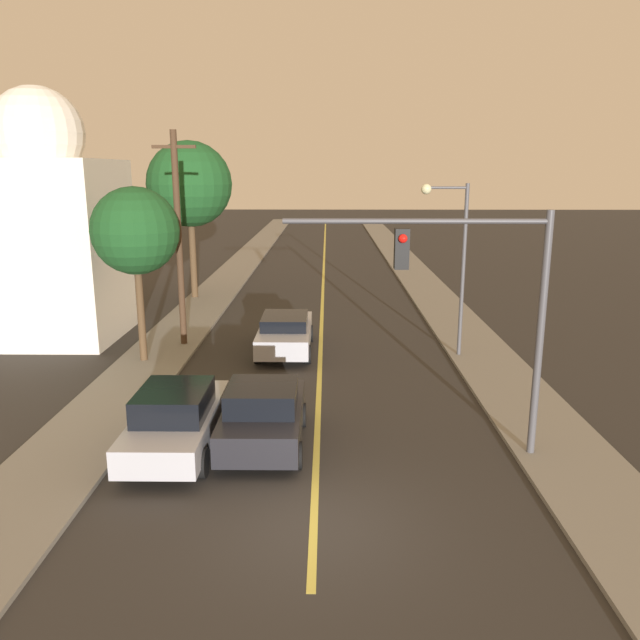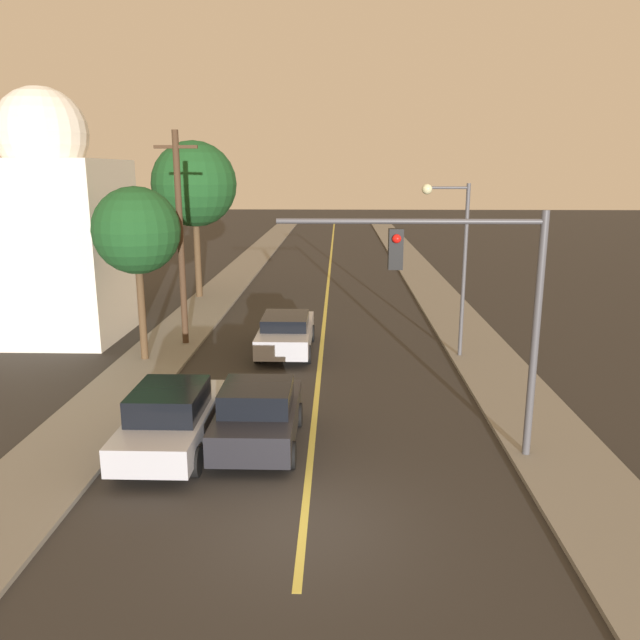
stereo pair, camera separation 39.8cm
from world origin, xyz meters
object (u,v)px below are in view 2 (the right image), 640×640
object	(u,v)px
streetlamp_right	(454,245)
tree_left_far	(194,184)
car_near_lane_second	(286,332)
tree_left_near	(136,231)
car_near_lane_front	(258,415)
utility_pole_left	(180,236)
car_outer_lane_front	(171,418)
domed_building_left	(51,230)
traffic_signal_mast	(472,289)

from	to	relation	value
streetlamp_right	tree_left_far	world-z (taller)	tree_left_far
car_near_lane_second	streetlamp_right	xyz separation A→B (m)	(5.99, -0.62, 3.36)
tree_left_near	car_near_lane_front	bearing A→B (deg)	-54.07
car_near_lane_front	utility_pole_left	size ratio (longest dim) A/B	0.49
car_outer_lane_front	domed_building_left	xyz separation A→B (m)	(-7.51, 10.76, 3.52)
car_near_lane_second	domed_building_left	distance (m)	10.48
streetlamp_right	tree_left_near	bearing A→B (deg)	-175.79
car_near_lane_second	tree_left_near	distance (m)	6.46
tree_left_far	domed_building_left	size ratio (longest dim) A/B	0.82
tree_left_far	domed_building_left	distance (m)	8.85
streetlamp_right	utility_pole_left	world-z (taller)	utility_pole_left
car_near_lane_front	car_outer_lane_front	distance (m)	2.10
car_near_lane_front	streetlamp_right	world-z (taller)	streetlamp_right
tree_left_near	car_near_lane_second	bearing A→B (deg)	16.09
traffic_signal_mast	utility_pole_left	size ratio (longest dim) A/B	0.75
car_near_lane_front	traffic_signal_mast	distance (m)	5.97
traffic_signal_mast	tree_left_far	world-z (taller)	tree_left_far
utility_pole_left	domed_building_left	size ratio (longest dim) A/B	0.81
traffic_signal_mast	streetlamp_right	distance (m)	8.22
car_near_lane_second	utility_pole_left	world-z (taller)	utility_pole_left
car_near_lane_front	traffic_signal_mast	bearing A→B (deg)	-5.90
traffic_signal_mast	car_near_lane_front	bearing A→B (deg)	174.10
car_near_lane_front	domed_building_left	world-z (taller)	domed_building_left
car_outer_lane_front	domed_building_left	world-z (taller)	domed_building_left
car_near_lane_front	tree_left_far	size ratio (longest dim) A/B	0.49
streetlamp_right	traffic_signal_mast	bearing A→B (deg)	-97.14
car_near_lane_front	utility_pole_left	distance (m)	10.44
domed_building_left	car_near_lane_second	bearing A→B (deg)	-13.04
traffic_signal_mast	tree_left_near	xyz separation A→B (m)	(-9.92, 7.35, 0.56)
car_near_lane_front	traffic_signal_mast	size ratio (longest dim) A/B	0.66
car_outer_lane_front	streetlamp_right	bearing A→B (deg)	44.45
car_near_lane_second	car_near_lane_front	bearing A→B (deg)	-90.00
utility_pole_left	domed_building_left	xyz separation A→B (m)	(-5.59, 1.49, 0.06)
traffic_signal_mast	utility_pole_left	distance (m)	13.07
car_near_lane_second	domed_building_left	bearing A→B (deg)	166.96
utility_pole_left	domed_building_left	distance (m)	5.78
car_near_lane_front	tree_left_near	bearing A→B (deg)	125.93
streetlamp_right	car_near_lane_second	bearing A→B (deg)	174.05
car_near_lane_front	car_near_lane_second	xyz separation A→B (m)	(0.00, 8.27, -0.05)
car_near_lane_second	utility_pole_left	bearing A→B (deg)	169.64
car_near_lane_front	tree_left_far	xyz separation A→B (m)	(-5.49, 18.16, 5.16)
traffic_signal_mast	tree_left_far	size ratio (longest dim) A/B	0.74
car_near_lane_second	tree_left_far	size ratio (longest dim) A/B	0.59
car_outer_lane_front	traffic_signal_mast	world-z (taller)	traffic_signal_mast
car_near_lane_front	tree_left_near	distance (m)	9.28
car_near_lane_second	streetlamp_right	bearing A→B (deg)	-5.95
streetlamp_right	utility_pole_left	bearing A→B (deg)	172.27
car_near_lane_front	car_near_lane_second	distance (m)	8.27
traffic_signal_mast	car_near_lane_second	bearing A→B (deg)	119.48
tree_left_near	domed_building_left	size ratio (longest dim) A/B	0.62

